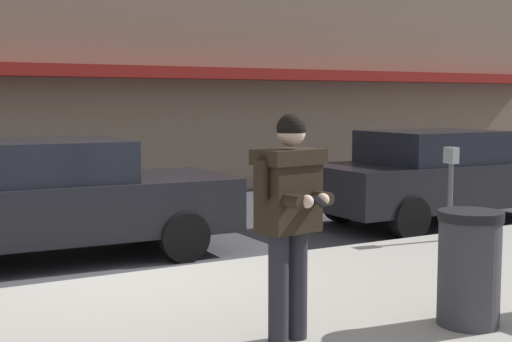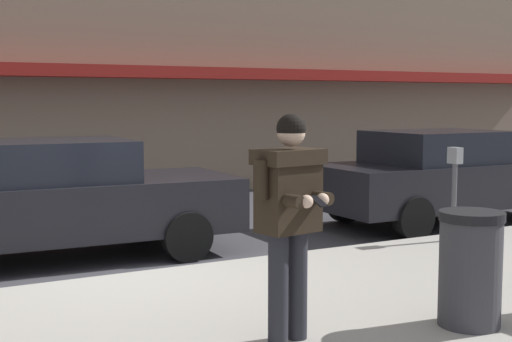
% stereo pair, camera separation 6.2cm
% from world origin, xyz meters
% --- Properties ---
extents(ground_plane, '(80.00, 80.00, 0.00)m').
position_xyz_m(ground_plane, '(0.00, 0.00, 0.00)').
color(ground_plane, '#3D3D42').
extents(sidewalk, '(32.00, 5.30, 0.14)m').
position_xyz_m(sidewalk, '(1.00, -2.85, 0.07)').
color(sidewalk, '#A8A399').
rests_on(sidewalk, ground).
extents(curb_paint_line, '(28.00, 0.12, 0.01)m').
position_xyz_m(curb_paint_line, '(1.00, 0.05, 0.00)').
color(curb_paint_line, silver).
rests_on(curb_paint_line, ground).
extents(parked_sedan_mid, '(4.58, 2.08, 1.54)m').
position_xyz_m(parked_sedan_mid, '(-0.29, 1.46, 0.79)').
color(parked_sedan_mid, black).
rests_on(parked_sedan_mid, ground).
extents(parked_sedan_far, '(4.52, 1.97, 1.54)m').
position_xyz_m(parked_sedan_far, '(5.93, 1.07, 0.79)').
color(parked_sedan_far, black).
rests_on(parked_sedan_far, ground).
extents(man_texting_on_phone, '(0.64, 0.62, 1.81)m').
position_xyz_m(man_texting_on_phone, '(0.46, -2.98, 1.25)').
color(man_texting_on_phone, '#23232B').
rests_on(man_texting_on_phone, sidewalk).
extents(parking_meter, '(0.12, 0.18, 1.27)m').
position_xyz_m(parking_meter, '(4.54, -0.60, 0.97)').
color(parking_meter, '#4C4C51').
rests_on(parking_meter, sidewalk).
extents(trash_bin, '(0.55, 0.55, 0.98)m').
position_xyz_m(trash_bin, '(2.01, -3.38, 0.63)').
color(trash_bin, '#38383D').
rests_on(trash_bin, sidewalk).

